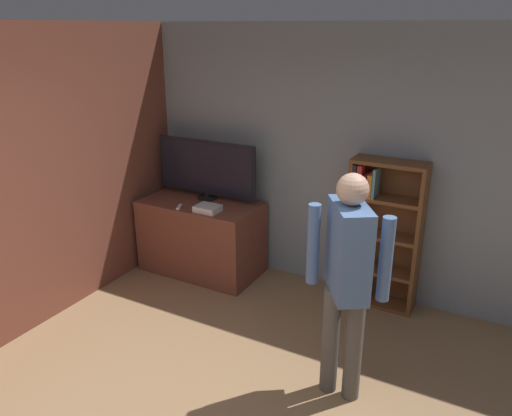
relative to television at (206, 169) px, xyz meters
The scene contains 8 objects.
wall_back 1.49m from the television, 11.81° to the left, with size 6.33×0.06×2.70m.
wall_side_brick 1.37m from the television, 123.48° to the right, with size 0.06×4.41×2.70m.
tv_ledge 0.77m from the television, 90.00° to the right, with size 1.31×0.71×0.83m.
television is the anchor object (origin of this frame).
game_console 0.52m from the television, 55.26° to the right, with size 0.25×0.20×0.06m.
remote_loose 0.53m from the television, 103.08° to the right, with size 0.09×0.14×0.02m.
bookshelf 1.96m from the television, ahead, with size 0.70×0.28×1.49m.
person 2.48m from the television, 32.80° to the right, with size 0.61×0.51×1.75m.
Camera 1 is at (1.57, -1.85, 2.65)m, focal length 35.00 mm.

